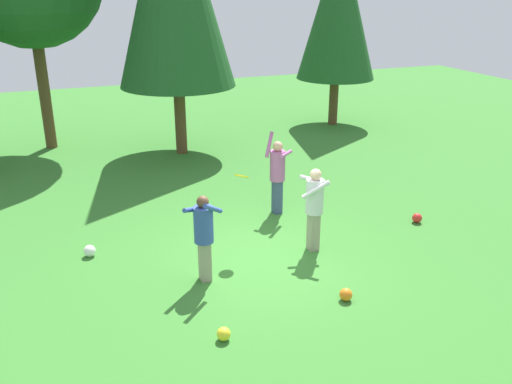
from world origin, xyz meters
TOP-DOWN VIEW (x-y plane):
  - ground_plane at (0.00, 0.00)m, footprint 40.00×40.00m
  - person_thrower at (1.16, 1.96)m, footprint 0.68×0.68m
  - person_catcher at (-1.21, -0.36)m, footprint 0.72×0.72m
  - person_bystander at (1.11, 0.01)m, footprint 0.70×0.66m
  - frisbee at (-0.19, 0.55)m, footprint 0.37×0.37m
  - ball_white at (-3.05, 1.29)m, footprint 0.23×0.23m
  - ball_yellow at (-1.44, -2.16)m, footprint 0.21×0.21m
  - ball_red at (3.83, 0.35)m, footprint 0.22×0.22m
  - ball_orange at (0.78, -1.85)m, footprint 0.22×0.22m
  - tree_far_right at (6.37, 8.91)m, footprint 2.78×2.78m

SIDE VIEW (x-z plane):
  - ground_plane at x=0.00m, z-range 0.00..0.00m
  - ball_yellow at x=-1.44m, z-range 0.00..0.21m
  - ball_red at x=3.83m, z-range 0.00..0.22m
  - ball_orange at x=0.78m, z-range 0.00..0.22m
  - ball_white at x=-3.05m, z-range 0.00..0.23m
  - person_catcher at x=-1.21m, z-range 0.15..1.75m
  - person_bystander at x=1.11m, z-range 0.16..1.83m
  - person_thrower at x=1.16m, z-range 0.08..1.95m
  - frisbee at x=-0.19m, z-range 1.46..1.59m
  - tree_far_right at x=6.37m, z-range 0.83..7.46m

